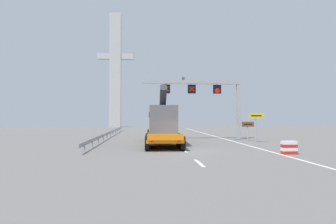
{
  "coord_description": "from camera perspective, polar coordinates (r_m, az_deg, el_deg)",
  "views": [
    {
      "loc": [
        -3.02,
        -22.19,
        2.55
      ],
      "look_at": [
        -0.66,
        7.84,
        3.06
      ],
      "focal_mm": 31.65,
      "sensor_mm": 36.0,
      "label": 1
    }
  ],
  "objects": [
    {
      "name": "ground",
      "position": [
        22.54,
        3.26,
        -7.47
      ],
      "size": [
        112.0,
        112.0,
        0.0
      ],
      "primitive_type": "plane",
      "color": "slate"
    },
    {
      "name": "lane_markings",
      "position": [
        44.73,
        -0.62,
        -4.23
      ],
      "size": [
        0.2,
        59.32,
        0.01
      ],
      "color": "silver",
      "rests_on": "ground"
    },
    {
      "name": "edge_line_right",
      "position": [
        35.5,
        10.62,
        -5.07
      ],
      "size": [
        0.2,
        63.0,
        0.01
      ],
      "primitive_type": "cube",
      "color": "silver",
      "rests_on": "ground"
    },
    {
      "name": "overhead_lane_gantry",
      "position": [
        34.0,
        7.18,
        3.91
      ],
      "size": [
        11.44,
        0.9,
        7.07
      ],
      "color": "#9EA0A5",
      "rests_on": "ground"
    },
    {
      "name": "heavy_haul_truck_orange",
      "position": [
        29.67,
        -1.24,
        -2.06
      ],
      "size": [
        3.26,
        14.11,
        5.3
      ],
      "color": "orange",
      "rests_on": "ground"
    },
    {
      "name": "exit_sign_yellow",
      "position": [
        31.09,
        16.61,
        -1.58
      ],
      "size": [
        1.51,
        0.15,
        2.92
      ],
      "color": "#9EA0A5",
      "rests_on": "ground"
    },
    {
      "name": "tourist_info_sign_brown",
      "position": [
        33.07,
        15.13,
        -2.7
      ],
      "size": [
        1.34,
        0.15,
        2.04
      ],
      "color": "#9EA0A5",
      "rests_on": "ground"
    },
    {
      "name": "crash_barrier_striped",
      "position": [
        22.07,
        22.28,
        -6.36
      ],
      "size": [
        1.01,
        0.52,
        0.9
      ],
      "color": "red",
      "rests_on": "ground"
    },
    {
      "name": "guardrail_left",
      "position": [
        38.06,
        -11.15,
        -3.95
      ],
      "size": [
        0.13,
        35.12,
        0.76
      ],
      "color": "#999EA3",
      "rests_on": "ground"
    },
    {
      "name": "bridge_pylon_distant",
      "position": [
        77.07,
        -10.1,
        8.2
      ],
      "size": [
        9.0,
        2.0,
        28.87
      ],
      "color": "#B7B7B2",
      "rests_on": "ground"
    }
  ]
}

